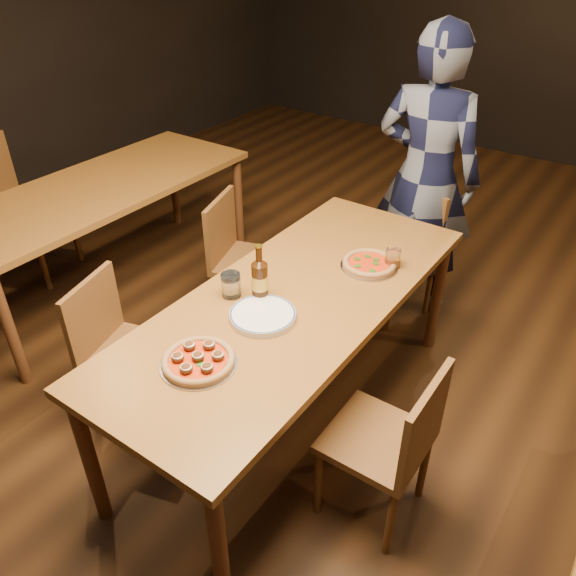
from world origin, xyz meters
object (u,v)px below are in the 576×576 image
Objects in this scene: amber_glass at (393,258)px; beer_bottle at (260,280)px; chair_nbr_left at (24,208)px; water_glass at (231,285)px; diner at (426,177)px; chair_main_nw at (132,353)px; pizza_meatball at (198,360)px; chair_end at (395,253)px; table_main at (294,309)px; table_left at (100,196)px; chair_main_sw at (251,261)px; chair_main_e at (376,438)px; plate_stack at (263,316)px; pizza_margherita at (369,264)px.

beer_bottle is at bearing -121.62° from amber_glass.
water_glass is (2.08, -0.27, 0.31)m from chair_nbr_left.
amber_glass is 0.05× the size of diner.
pizza_meatball is (0.61, -0.14, 0.36)m from chair_main_nw.
chair_end is 1.75m from pizza_meatball.
table_main is at bearing -71.89° from chair_main_nw.
chair_main_sw reaches higher than table_left.
chair_main_sw is 0.89m from chair_end.
chair_main_e is 0.47× the size of diner.
water_glass reaches higher than table_left.
chair_end is (-0.59, 1.37, 0.01)m from chair_main_e.
chair_main_nw is at bearing -80.99° from chair_main_e.
chair_end reaches higher than chair_main_nw.
plate_stack is at bearing -118.86° from chair_nbr_left.
plate_stack is at bearing -155.73° from chair_main_sw.
chair_nbr_left is 3.55× the size of plate_stack.
table_left is 2.36× the size of chair_main_sw.
chair_main_e is 1.49m from chair_end.
chair_main_sw is 1.68m from chair_nbr_left.
chair_end reaches higher than plate_stack.
chair_main_nw is at bearing 166.72° from pizza_meatball.
chair_nbr_left is at bearing 87.21° from chair_main_sw.
amber_glass is (-0.32, 0.71, 0.38)m from chair_main_e.
diner is at bearing 84.23° from beer_bottle.
chair_end is (0.66, 0.59, -0.00)m from chair_main_sw.
chair_main_sw is 1.01× the size of chair_end.
chair_nbr_left is (-2.28, -1.02, 0.07)m from chair_end.
diner is (2.34, 1.21, 0.38)m from chair_nbr_left.
table_left is 2.34m from chair_main_e.
plate_stack is (-0.58, 0.02, 0.35)m from chair_main_e.
table_main is 2.32m from chair_nbr_left.
water_glass is (-0.20, -1.29, 0.38)m from chair_end.
chair_main_e reaches higher than table_left.
table_main is 2.43× the size of chair_main_e.
diner is at bearing 88.65° from table_main.
chair_main_e is 0.98× the size of chair_end.
chair_end is at bearing 81.09° from water_glass.
pizza_margherita is at bearing 69.60° from table_main.
plate_stack is 0.23m from water_glass.
chair_end is at bearing -65.57° from chair_main_sw.
beer_bottle reaches higher than pizza_margherita.
chair_main_e is 1.71m from diner.
chair_end is at bearing 26.61° from table_left.
chair_main_e is (0.56, -0.23, -0.27)m from table_main.
diner is at bearing -83.51° from chair_nbr_left.
diner reaches higher than table_main.
table_left is 1.15× the size of diner.
pizza_meatball is at bearing -27.92° from table_left.
amber_glass is (0.27, -0.66, 0.38)m from chair_end.
pizza_margherita is 0.93m from diner.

